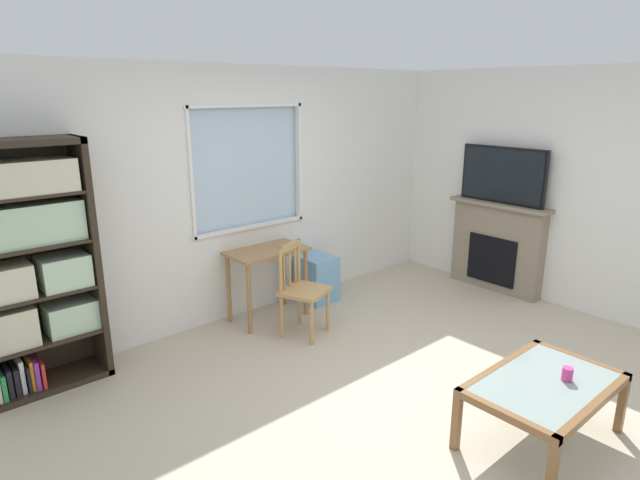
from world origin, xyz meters
name	(u,v)px	position (x,y,z in m)	size (l,w,h in m)	color
ground	(403,395)	(0.00, 0.00, -0.01)	(6.36, 5.43, 0.02)	beige
wall_back_with_window	(240,197)	(-0.01, 2.21, 1.24)	(5.36, 0.15, 2.54)	white
wall_right	(579,192)	(2.74, 0.00, 1.27)	(0.12, 4.63, 2.54)	white
bookshelf	(31,262)	(-2.04, 1.97, 1.04)	(0.90, 0.38, 1.96)	#2D2319
desk_under_window	(267,262)	(0.06, 1.86, 0.61)	(0.80, 0.47, 0.75)	#A37547
wooden_chair	(301,289)	(0.08, 1.35, 0.46)	(0.54, 0.53, 0.90)	tan
plastic_drawer_unit	(317,278)	(0.76, 1.91, 0.26)	(0.35, 0.40, 0.51)	#72ADDB
fireplace	(497,246)	(2.58, 0.78, 0.53)	(0.26, 1.20, 1.05)	gray
tv	(503,175)	(2.57, 0.78, 1.37)	(0.06, 1.02, 0.64)	black
coffee_table	(544,389)	(0.26, -0.97, 0.39)	(1.06, 0.69, 0.44)	#8C9E99
sippy_cup	(567,374)	(0.38, -1.06, 0.49)	(0.07, 0.07, 0.09)	#DB3D84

